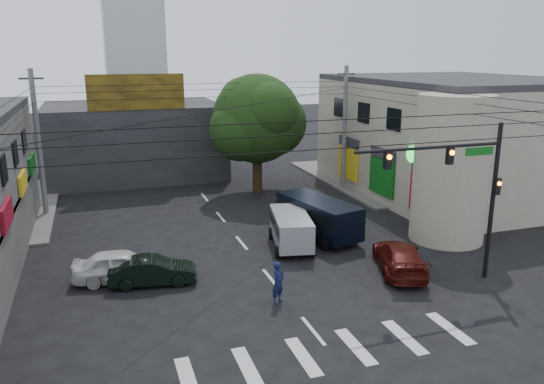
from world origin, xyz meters
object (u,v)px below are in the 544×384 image
street_tree (257,119)px  maroon_sedan (400,257)px  utility_pole_far_left (39,144)px  traffic_officer (278,283)px  white_compact (121,266)px  utility_pole_far_right (344,129)px  dark_sedan (153,271)px  navy_van (318,219)px  silver_minivan (291,231)px  traffic_gantry (464,179)px

street_tree → maroon_sedan: 16.93m
utility_pole_far_left → traffic_officer: bearing=-58.6°
white_compact → traffic_officer: (6.02, -4.41, 0.18)m
utility_pole_far_right → dark_sedan: utility_pole_far_right is taller
street_tree → utility_pole_far_left: 14.56m
maroon_sedan → navy_van: size_ratio=0.91×
navy_van → silver_minivan: bearing=102.9°
silver_minivan → traffic_officer: size_ratio=2.48×
dark_sedan → white_compact: (-1.31, 0.86, 0.10)m
white_compact → maroon_sedan: 12.98m
utility_pole_far_right → silver_minivan: bearing=-128.0°
utility_pole_far_right → traffic_officer: utility_pole_far_right is taller
dark_sedan → white_compact: 1.56m
navy_van → maroon_sedan: bearing=-177.0°
traffic_gantry → utility_pole_far_left: (-18.32, 17.00, -0.23)m
utility_pole_far_left → navy_van: utility_pole_far_left is taller
street_tree → utility_pole_far_right: bearing=-8.7°
utility_pole_far_left → dark_sedan: size_ratio=2.30×
street_tree → dark_sedan: (-9.19, -13.86, -4.84)m
utility_pole_far_right → white_compact: utility_pole_far_right is taller
white_compact → traffic_officer: size_ratio=2.44×
street_tree → traffic_gantry: bearing=-78.0°
silver_minivan → street_tree: bearing=3.7°
traffic_gantry → dark_sedan: size_ratio=1.80×
white_compact → maroon_sedan: white_compact is taller
dark_sedan → silver_minivan: 7.90m
street_tree → traffic_gantry: (3.82, -18.00, -0.64)m
utility_pole_far_left → navy_van: 17.95m
silver_minivan → navy_van: bearing=-51.0°
street_tree → silver_minivan: 12.45m
street_tree → navy_van: (0.36, -10.44, -4.38)m
traffic_gantry → maroon_sedan: 4.86m
traffic_gantry → traffic_officer: bearing=175.9°
white_compact → silver_minivan: bearing=-73.0°
traffic_gantry → traffic_officer: (-8.31, 0.60, -3.91)m
street_tree → dark_sedan: street_tree is taller
utility_pole_far_right → navy_van: (-6.14, -9.44, -3.51)m
white_compact → traffic_officer: 7.46m
silver_minivan → traffic_officer: (-2.81, -5.94, -0.00)m
maroon_sedan → utility_pole_far_right: bearing=-86.3°
utility_pole_far_right → navy_van: utility_pole_far_right is taller
white_compact → silver_minivan: silver_minivan is taller
traffic_gantry → traffic_officer: size_ratio=3.93×
maroon_sedan → silver_minivan: bearing=-30.9°
white_compact → navy_van: 11.17m
utility_pole_far_left → navy_van: size_ratio=1.59×
utility_pole_far_left → silver_minivan: (12.83, -10.47, -3.68)m
street_tree → traffic_gantry: 18.42m
utility_pole_far_left → maroon_sedan: (16.60, -15.11, -3.89)m
navy_van → dark_sedan: bearing=95.7°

